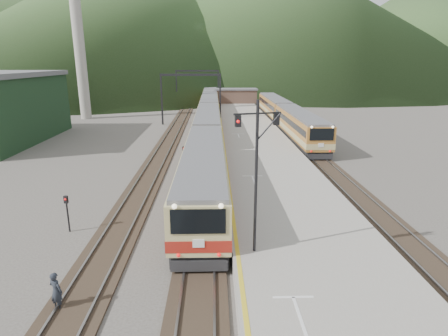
{
  "coord_description": "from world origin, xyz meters",
  "views": [
    {
      "loc": [
        0.75,
        -5.35,
        9.86
      ],
      "look_at": [
        1.51,
        22.09,
        2.0
      ],
      "focal_mm": 30.0,
      "sensor_mm": 36.0,
      "label": 1
    }
  ],
  "objects_px": {
    "main_train": "(209,113)",
    "signal_mast": "(256,163)",
    "worker": "(56,291)",
    "second_train": "(285,115)"
  },
  "relations": [
    {
      "from": "main_train",
      "to": "signal_mast",
      "type": "distance_m",
      "value": 41.97
    },
    {
      "from": "worker",
      "to": "signal_mast",
      "type": "bearing_deg",
      "value": -133.85
    },
    {
      "from": "main_train",
      "to": "signal_mast",
      "type": "height_order",
      "value": "signal_mast"
    },
    {
      "from": "worker",
      "to": "second_train",
      "type": "bearing_deg",
      "value": -84.62
    },
    {
      "from": "main_train",
      "to": "signal_mast",
      "type": "xyz_separation_m",
      "value": [
        2.67,
        -41.75,
        3.3
      ]
    },
    {
      "from": "second_train",
      "to": "worker",
      "type": "relative_size",
      "value": 23.7
    },
    {
      "from": "main_train",
      "to": "worker",
      "type": "xyz_separation_m",
      "value": [
        -5.72,
        -44.64,
        -1.27
      ]
    },
    {
      "from": "main_train",
      "to": "worker",
      "type": "bearing_deg",
      "value": -97.31
    },
    {
      "from": "main_train",
      "to": "signal_mast",
      "type": "bearing_deg",
      "value": -86.34
    },
    {
      "from": "second_train",
      "to": "signal_mast",
      "type": "xyz_separation_m",
      "value": [
        -8.83,
        -40.15,
        3.39
      ]
    }
  ]
}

